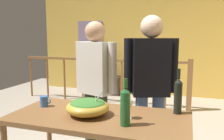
# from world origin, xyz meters

# --- Properties ---
(back_wall) EXTENTS (6.33, 0.10, 2.86)m
(back_wall) POSITION_xyz_m (0.00, 3.15, 1.43)
(back_wall) COLOR gold
(back_wall) RESTS_ON ground_plane
(framed_picture) EXTENTS (0.69, 0.03, 0.62)m
(framed_picture) POSITION_xyz_m (-1.82, 3.09, 1.54)
(framed_picture) COLOR gray
(stair_railing) EXTENTS (3.76, 0.10, 1.03)m
(stair_railing) POSITION_xyz_m (-0.61, 1.98, 0.64)
(stair_railing) COLOR brown
(stair_railing) RESTS_ON ground_plane
(tv_console) EXTENTS (0.90, 0.40, 0.45)m
(tv_console) POSITION_xyz_m (-1.33, 2.80, 0.23)
(tv_console) COLOR #38281E
(tv_console) RESTS_ON ground_plane
(flat_screen_tv) EXTENTS (0.67, 0.12, 0.47)m
(flat_screen_tv) POSITION_xyz_m (-1.33, 2.76, 0.73)
(flat_screen_tv) COLOR black
(flat_screen_tv) RESTS_ON tv_console
(serving_table) EXTENTS (1.47, 0.71, 0.82)m
(serving_table) POSITION_xyz_m (0.03, -1.02, 0.73)
(serving_table) COLOR brown
(serving_table) RESTS_ON ground_plane
(salad_bowl) EXTENTS (0.36, 0.36, 0.21)m
(salad_bowl) POSITION_xyz_m (-0.06, -1.04, 0.89)
(salad_bowl) COLOR gold
(salad_bowl) RESTS_ON serving_table
(wine_glass) EXTENTS (0.08, 0.08, 0.17)m
(wine_glass) POSITION_xyz_m (0.27, -1.02, 0.93)
(wine_glass) COLOR silver
(wine_glass) RESTS_ON serving_table
(wine_bottle_dark) EXTENTS (0.07, 0.07, 0.38)m
(wine_bottle_dark) POSITION_xyz_m (0.64, -0.77, 0.97)
(wine_bottle_dark) COLOR black
(wine_bottle_dark) RESTS_ON serving_table
(wine_bottle_green) EXTENTS (0.07, 0.07, 0.35)m
(wine_bottle_green) POSITION_xyz_m (0.29, -1.17, 0.96)
(wine_bottle_green) COLOR #1E5628
(wine_bottle_green) RESTS_ON serving_table
(mug_blue) EXTENTS (0.11, 0.07, 0.10)m
(mug_blue) POSITION_xyz_m (-0.54, -0.95, 0.87)
(mug_blue) COLOR #3866B2
(mug_blue) RESTS_ON serving_table
(person_standing_left) EXTENTS (0.55, 0.33, 1.62)m
(person_standing_left) POSITION_xyz_m (-0.28, -0.32, 0.96)
(person_standing_left) COLOR #2D3323
(person_standing_left) RESTS_ON ground_plane
(person_standing_right) EXTENTS (0.54, 0.33, 1.67)m
(person_standing_right) POSITION_xyz_m (0.34, -0.32, 0.99)
(person_standing_right) COLOR #3D5684
(person_standing_right) RESTS_ON ground_plane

